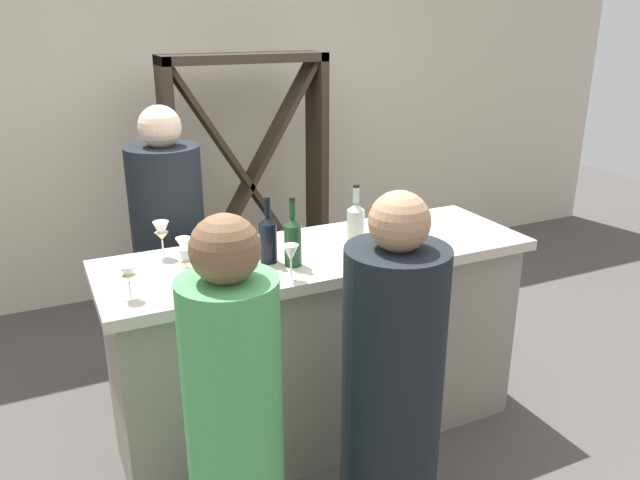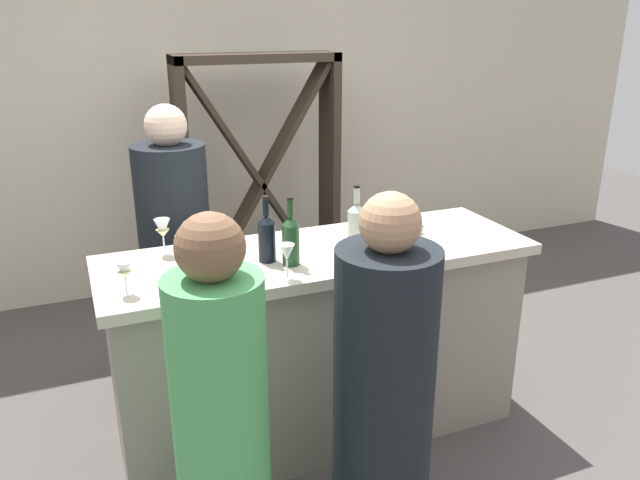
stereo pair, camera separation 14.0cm
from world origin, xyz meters
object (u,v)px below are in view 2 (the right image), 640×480
object	(u,v)px
wine_rack	(260,183)
wine_glass_near_center	(419,234)
person_left_guest	(383,391)
wine_glass_near_left	(287,254)
wine_glass_far_left	(182,258)
wine_bottle_leftmost_near_black	(267,237)
wine_bottle_center_clear_pale	(356,224)
wine_bottle_second_left_olive_green	(291,239)
wine_glass_near_right	(125,272)
person_right_guest	(177,266)
wine_glass_far_center	(183,244)
person_center_guest	(222,430)
wine_glass_far_right	(163,230)

from	to	relation	value
wine_rack	wine_glass_near_center	world-z (taller)	wine_rack
wine_rack	person_left_guest	bearing A→B (deg)	-95.90
wine_glass_near_left	wine_glass_far_left	world-z (taller)	wine_glass_far_left
wine_bottle_leftmost_near_black	wine_bottle_center_clear_pale	bearing A→B (deg)	1.16
wine_bottle_second_left_olive_green	person_left_guest	distance (m)	0.76
wine_glass_near_left	wine_glass_near_right	xyz separation A→B (m)	(-0.64, 0.08, -0.01)
person_right_guest	wine_glass_far_center	bearing A→B (deg)	13.59
wine_rack	wine_glass_near_center	xyz separation A→B (m)	(0.17, -1.87, 0.20)
wine_glass_near_left	person_left_guest	xyz separation A→B (m)	(0.22, -0.45, -0.44)
wine_bottle_second_left_olive_green	wine_glass_near_right	distance (m)	0.70
wine_bottle_second_left_olive_green	wine_bottle_center_clear_pale	size ratio (longest dim) A/B	1.02
wine_bottle_center_clear_pale	wine_glass_far_center	bearing A→B (deg)	173.09
wine_glass_near_right	wine_glass_far_left	world-z (taller)	wine_glass_far_left
wine_rack	wine_bottle_center_clear_pale	xyz separation A→B (m)	(-0.05, -1.68, 0.21)
wine_rack	wine_glass_far_left	size ratio (longest dim) A/B	10.75
wine_bottle_leftmost_near_black	wine_glass_near_left	world-z (taller)	wine_bottle_leftmost_near_black
wine_bottle_second_left_olive_green	wine_glass_near_left	world-z (taller)	wine_bottle_second_left_olive_green
wine_bottle_center_clear_pale	wine_glass_far_left	xyz separation A→B (m)	(-0.83, -0.12, -0.00)
wine_glass_near_left	wine_glass_far_center	bearing A→B (deg)	139.02
wine_bottle_second_left_olive_green	wine_glass_near_right	world-z (taller)	wine_bottle_second_left_olive_green
wine_bottle_center_clear_pale	wine_glass_far_left	world-z (taller)	wine_bottle_center_clear_pale
wine_rack	wine_glass_far_left	world-z (taller)	wine_rack
wine_glass_near_center	wine_glass_far_left	xyz separation A→B (m)	(-1.05, 0.07, 0.01)
wine_bottle_leftmost_near_black	wine_glass_near_right	bearing A→B (deg)	-168.15
wine_glass_near_right	wine_bottle_leftmost_near_black	bearing A→B (deg)	11.85
wine_glass_far_center	person_right_guest	distance (m)	0.71
wine_bottle_center_clear_pale	person_right_guest	bearing A→B (deg)	135.85
wine_glass_near_left	person_center_guest	size ratio (longest dim) A/B	0.10
wine_glass_far_right	wine_rack	bearing A→B (deg)	57.88
wine_glass_near_center	wine_glass_far_right	world-z (taller)	wine_glass_far_right
person_right_guest	wine_glass_far_left	bearing A→B (deg)	12.05
wine_bottle_second_left_olive_green	wine_rack	bearing A→B (deg)	77.17
wine_glass_far_right	person_right_guest	size ratio (longest dim) A/B	0.10
wine_glass_near_right	person_left_guest	bearing A→B (deg)	-32.02
wine_glass_near_right	wine_bottle_center_clear_pale	bearing A→B (deg)	7.47
wine_bottle_leftmost_near_black	wine_bottle_second_left_olive_green	world-z (taller)	wine_bottle_second_left_olive_green
person_center_guest	wine_glass_near_right	bearing A→B (deg)	33.43
wine_glass_far_right	person_left_guest	xyz separation A→B (m)	(0.65, -0.93, -0.45)
wine_glass_far_center	person_right_guest	size ratio (longest dim) A/B	0.08
wine_glass_near_left	wine_glass_far_left	size ratio (longest dim) A/B	0.89
wine_rack	wine_glass_near_center	bearing A→B (deg)	-84.73
person_left_guest	person_right_guest	distance (m)	1.48
wine_rack	person_center_guest	world-z (taller)	wine_rack
wine_glass_near_left	wine_glass_far_center	xyz separation A→B (m)	(-0.37, 0.32, -0.01)
wine_glass_near_left	wine_glass_near_center	bearing A→B (deg)	2.47
wine_bottle_second_left_olive_green	person_center_guest	distance (m)	0.89
wine_glass_near_right	wine_glass_far_left	size ratio (longest dim) A/B	0.83
wine_glass_far_left	wine_glass_far_right	world-z (taller)	same
wine_bottle_center_clear_pale	person_right_guest	size ratio (longest dim) A/B	0.19
wine_bottle_center_clear_pale	person_right_guest	world-z (taller)	person_right_guest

